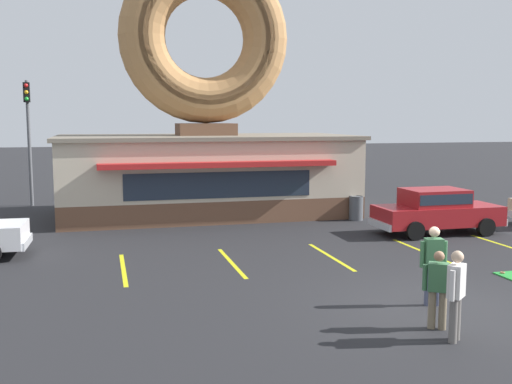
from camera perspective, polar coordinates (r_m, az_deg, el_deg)
name	(u,v)px	position (r m, az deg, el deg)	size (l,w,h in m)	color
ground_plane	(437,306)	(13.84, 16.88, -10.37)	(160.00, 160.00, 0.00)	#232326
donut_shop_building	(206,126)	(25.55, -4.79, 6.26)	(12.30, 6.75, 10.96)	brown
mini_donut_mid_left	(503,273)	(17.10, 22.43, -7.11)	(0.13, 0.13, 0.04)	#A5724C
car_red	(436,209)	(22.12, 16.80, -1.58)	(4.56, 1.98, 1.60)	maroon
pedestrian_blue_sweater_man	(456,291)	(11.60, 18.51, -8.96)	(0.47, 0.43, 1.69)	slate
pedestrian_hooded_kid	(438,286)	(12.18, 16.95, -8.60)	(0.52, 0.41, 1.54)	#7F7056
pedestrian_leather_jacket_man	(433,262)	(13.62, 16.54, -6.38)	(0.59, 0.31, 1.75)	#474C66
trash_bin	(356,208)	(24.38, 9.51, -1.49)	(0.57, 0.57, 0.97)	#51565B
traffic_light_pole	(28,126)	(29.60, -20.86, 5.87)	(0.28, 0.47, 5.80)	#595B60
parking_stripe_far_left	(123,269)	(16.74, -12.51, -7.19)	(0.12, 3.60, 0.01)	yellow
parking_stripe_left	(232,263)	(17.09, -2.34, -6.73)	(0.12, 3.60, 0.01)	yellow
parking_stripe_mid_left	(331,257)	(17.94, 7.12, -6.12)	(0.12, 3.60, 0.01)	yellow
parking_stripe_centre	(422,251)	(19.23, 15.50, -5.43)	(0.12, 3.60, 0.01)	yellow
parking_stripe_mid_right	(506,246)	(20.87, 22.67, -4.75)	(0.12, 3.60, 0.01)	yellow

